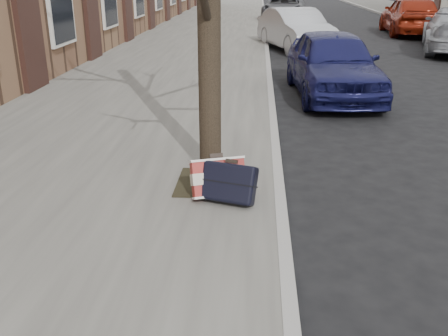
# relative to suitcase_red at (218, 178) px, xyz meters

# --- Properties ---
(ground) EXTENTS (120.00, 120.00, 0.00)m
(ground) POSITION_rel_suitcase_red_xyz_m (1.92, -0.83, -0.34)
(ground) COLOR black
(ground) RESTS_ON ground
(near_sidewalk) EXTENTS (5.00, 70.00, 0.12)m
(near_sidewalk) POSITION_rel_suitcase_red_xyz_m (-1.78, 14.17, -0.28)
(near_sidewalk) COLOR slate
(near_sidewalk) RESTS_ON ground
(dirt_patch) EXTENTS (0.85, 0.85, 0.02)m
(dirt_patch) POSITION_rel_suitcase_red_xyz_m (-0.08, 0.37, -0.21)
(dirt_patch) COLOR black
(dirt_patch) RESTS_ON near_sidewalk
(suitcase_red) EXTENTS (0.64, 0.47, 0.44)m
(suitcase_red) POSITION_rel_suitcase_red_xyz_m (0.00, 0.00, 0.00)
(suitcase_red) COLOR maroon
(suitcase_red) RESTS_ON near_sidewalk
(suitcase_navy) EXTENTS (0.65, 0.49, 0.45)m
(suitcase_navy) POSITION_rel_suitcase_red_xyz_m (0.12, -0.12, 0.01)
(suitcase_navy) COLOR black
(suitcase_navy) RESTS_ON near_sidewalk
(car_near_front) EXTENTS (1.83, 4.02, 1.34)m
(car_near_front) POSITION_rel_suitcase_red_xyz_m (1.92, 5.42, 0.33)
(car_near_front) COLOR #151648
(car_near_front) RESTS_ON ground
(car_near_mid) EXTENTS (2.53, 4.24, 1.32)m
(car_near_mid) POSITION_rel_suitcase_red_xyz_m (1.60, 11.91, 0.32)
(car_near_mid) COLOR #ACAFB5
(car_near_mid) RESTS_ON ground
(car_near_back) EXTENTS (2.54, 4.75, 1.27)m
(car_near_back) POSITION_rel_suitcase_red_xyz_m (1.70, 23.10, 0.29)
(car_near_back) COLOR #3C3C41
(car_near_back) RESTS_ON ground
(car_far_back) EXTENTS (2.15, 4.70, 1.56)m
(car_far_back) POSITION_rel_suitcase_red_xyz_m (6.52, 16.68, 0.44)
(car_far_back) COLOR maroon
(car_far_back) RESTS_ON ground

